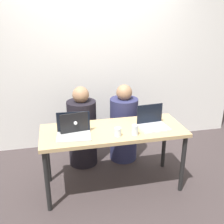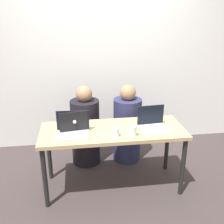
# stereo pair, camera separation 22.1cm
# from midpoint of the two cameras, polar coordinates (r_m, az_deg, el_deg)

# --- Properties ---
(ground_plane) EXTENTS (12.00, 12.00, 0.00)m
(ground_plane) POSITION_cam_midpoint_polar(r_m,az_deg,el_deg) (3.26, 2.17, -15.65)
(ground_plane) COLOR #393030
(back_wall) EXTENTS (4.50, 0.10, 2.43)m
(back_wall) POSITION_cam_midpoint_polar(r_m,az_deg,el_deg) (3.90, -0.77, 10.18)
(back_wall) COLOR silver
(back_wall) RESTS_ON ground
(desk) EXTENTS (1.58, 0.62, 0.74)m
(desk) POSITION_cam_midpoint_polar(r_m,az_deg,el_deg) (2.92, 2.35, -5.16)
(desk) COLOR tan
(desk) RESTS_ON ground
(person_on_left) EXTENTS (0.39, 0.39, 1.08)m
(person_on_left) POSITION_cam_midpoint_polar(r_m,az_deg,el_deg) (3.50, -4.00, -3.88)
(person_on_left) COLOR black
(person_on_left) RESTS_ON ground
(person_on_right) EXTENTS (0.41, 0.41, 1.07)m
(person_on_right) POSITION_cam_midpoint_polar(r_m,az_deg,el_deg) (3.58, 5.08, -3.40)
(person_on_right) COLOR #282A50
(person_on_right) RESTS_ON ground
(laptop_front_right) EXTENTS (0.33, 0.29, 0.24)m
(laptop_front_right) POSITION_cam_midpoint_polar(r_m,az_deg,el_deg) (2.95, 11.01, -2.56)
(laptop_front_right) COLOR silver
(laptop_front_right) RESTS_ON desk
(laptop_back_left) EXTENTS (0.35, 0.29, 0.23)m
(laptop_back_left) POSITION_cam_midpoint_polar(r_m,az_deg,el_deg) (2.88, -6.18, -2.88)
(laptop_back_left) COLOR silver
(laptop_back_left) RESTS_ON desk
(laptop_front_left) EXTENTS (0.37, 0.29, 0.23)m
(laptop_front_left) POSITION_cam_midpoint_polar(r_m,az_deg,el_deg) (2.77, -6.33, -3.90)
(laptop_front_left) COLOR #B1B5B4
(laptop_front_left) RESTS_ON desk
(water_glass_center) EXTENTS (0.07, 0.07, 0.09)m
(water_glass_center) POSITION_cam_midpoint_polar(r_m,az_deg,el_deg) (2.72, 3.21, -4.56)
(water_glass_center) COLOR silver
(water_glass_center) RESTS_ON desk
(water_glass_right) EXTENTS (0.06, 0.06, 0.11)m
(water_glass_right) POSITION_cam_midpoint_polar(r_m,az_deg,el_deg) (2.74, 7.04, -4.27)
(water_glass_right) COLOR silver
(water_glass_right) RESTS_ON desk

